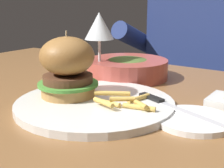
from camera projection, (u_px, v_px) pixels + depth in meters
dining_table at (100, 133)px, 0.71m from camera, size 1.35×0.81×0.74m
main_plate at (95, 104)px, 0.61m from camera, size 0.31×0.31×0.01m
burger_sandwich at (67, 67)px, 0.63m from camera, size 0.12×0.12×0.13m
fries_pile at (123, 101)px, 0.58m from camera, size 0.13×0.12×0.02m
wine_glass at (99, 29)px, 0.79m from camera, size 0.07×0.07×0.18m
bread_plate at (194, 120)px, 0.54m from camera, size 0.13×0.13×0.01m
table_knife at (173, 107)px, 0.57m from camera, size 0.21×0.09×0.01m
soup_bowl at (127, 68)px, 0.84m from camera, size 0.22×0.22×0.06m
diner_person at (194, 95)px, 1.29m from camera, size 0.51×0.36×1.18m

